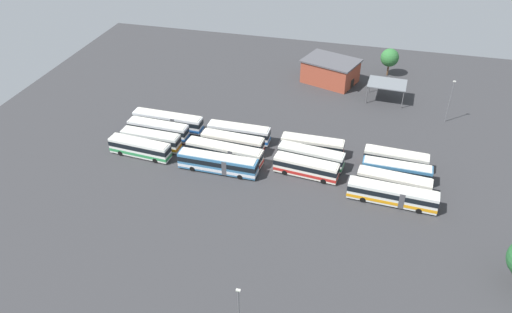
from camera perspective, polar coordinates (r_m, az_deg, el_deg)
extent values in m
plane|color=#333335|center=(95.43, 1.20, -0.62)|extent=(126.65, 126.65, 0.00)
cube|color=silver|center=(96.47, 15.49, -0.31)|extent=(11.67, 3.25, 2.97)
cube|color=beige|center=(95.64, 15.63, 0.46)|extent=(11.19, 3.02, 0.14)
cube|color=black|center=(96.22, 15.53, -0.08)|extent=(11.73, 3.30, 0.95)
cube|color=red|center=(96.93, 15.42, -0.72)|extent=(11.73, 3.30, 0.59)
cube|color=black|center=(96.30, 12.15, 0.57)|extent=(0.19, 2.08, 1.09)
cylinder|color=black|center=(96.25, 13.22, -0.94)|extent=(1.02, 0.36, 1.00)
cylinder|color=black|center=(98.19, 13.38, -0.20)|extent=(1.02, 0.36, 1.00)
cylinder|color=black|center=(96.30, 17.41, -1.68)|extent=(1.02, 0.36, 1.00)
cylinder|color=black|center=(98.24, 17.49, -0.93)|extent=(1.02, 0.36, 1.00)
cube|color=teal|center=(93.31, 15.56, -1.61)|extent=(12.18, 2.94, 2.97)
cube|color=beige|center=(92.45, 15.70, -0.83)|extent=(11.69, 2.72, 0.14)
cube|color=black|center=(93.05, 15.60, -1.37)|extent=(12.24, 2.98, 0.95)
cube|color=silver|center=(93.78, 15.48, -2.03)|extent=(12.24, 2.98, 0.59)
cube|color=black|center=(92.97, 11.92, -0.73)|extent=(0.13, 2.08, 1.09)
cylinder|color=black|center=(93.03, 13.11, -2.29)|extent=(1.01, 0.33, 1.00)
cylinder|color=black|center=(94.94, 13.24, -1.49)|extent=(1.01, 0.33, 1.00)
cylinder|color=black|center=(93.30, 17.67, -3.02)|extent=(1.01, 0.33, 1.00)
cylinder|color=black|center=(95.21, 17.71, -2.20)|extent=(1.01, 0.33, 1.00)
cube|color=silver|center=(90.34, 15.28, -2.88)|extent=(12.69, 3.74, 2.97)
cube|color=beige|center=(89.44, 15.43, -2.08)|extent=(12.17, 3.49, 0.14)
cube|color=black|center=(90.06, 15.33, -2.64)|extent=(12.76, 3.78, 0.95)
cube|color=red|center=(90.83, 15.21, -3.30)|extent=(12.76, 3.78, 0.59)
cube|color=black|center=(90.33, 11.43, -1.81)|extent=(0.26, 2.07, 1.09)
cylinder|color=black|center=(90.30, 12.65, -3.47)|extent=(1.02, 0.40, 1.00)
cylinder|color=black|center=(92.18, 12.89, -2.64)|extent=(1.02, 0.40, 1.00)
cylinder|color=black|center=(90.17, 17.49, -4.43)|extent=(1.02, 0.40, 1.00)
cylinder|color=black|center=(92.05, 17.63, -3.57)|extent=(1.02, 0.40, 1.00)
cube|color=silver|center=(87.50, 15.11, -4.21)|extent=(14.90, 3.57, 2.97)
cube|color=beige|center=(86.58, 15.26, -3.40)|extent=(14.30, 3.33, 0.14)
cube|color=black|center=(87.22, 15.16, -3.96)|extent=(14.98, 3.61, 0.95)
cube|color=orange|center=(88.00, 15.03, -4.63)|extent=(14.98, 3.61, 0.59)
cube|color=black|center=(87.42, 10.39, -3.03)|extent=(0.21, 2.08, 1.09)
cube|color=#47474C|center=(87.52, 16.16, -4.40)|extent=(1.08, 2.64, 2.85)
cylinder|color=black|center=(87.45, 11.95, -4.78)|extent=(1.02, 0.37, 1.00)
cylinder|color=black|center=(89.29, 12.17, -3.89)|extent=(1.02, 0.37, 1.00)
cylinder|color=black|center=(87.50, 17.88, -5.85)|extent=(1.02, 0.37, 1.00)
cylinder|color=black|center=(89.35, 17.97, -4.93)|extent=(1.02, 0.37, 1.00)
cube|color=silver|center=(97.46, 6.38, 1.23)|extent=(11.93, 2.68, 2.97)
cube|color=beige|center=(96.63, 6.43, 2.01)|extent=(11.45, 2.47, 0.14)
cube|color=black|center=(97.21, 6.39, 1.47)|extent=(11.99, 2.71, 0.95)
cube|color=red|center=(97.91, 6.35, 0.82)|extent=(11.99, 2.71, 0.59)
cube|color=black|center=(98.00, 2.97, 2.01)|extent=(0.08, 2.08, 1.09)
cylinder|color=black|center=(97.68, 4.08, 0.55)|extent=(1.00, 0.31, 1.00)
cylinder|color=black|center=(99.60, 4.36, 1.27)|extent=(1.00, 0.31, 1.00)
cylinder|color=black|center=(96.85, 8.36, -0.08)|extent=(1.00, 0.31, 1.00)
cylinder|color=black|center=(98.79, 8.55, 0.65)|extent=(1.00, 0.31, 1.00)
cube|color=silver|center=(94.30, 6.22, 0.00)|extent=(12.45, 4.03, 2.97)
cube|color=beige|center=(93.44, 6.28, 0.79)|extent=(11.94, 3.77, 0.14)
cube|color=black|center=(94.04, 6.24, 0.24)|extent=(12.51, 4.07, 0.95)
cube|color=#2D8C4C|center=(94.77, 6.19, -0.41)|extent=(12.51, 4.07, 0.59)
cube|color=black|center=(95.41, 2.72, 1.05)|extent=(0.32, 2.07, 1.09)
cylinder|color=black|center=(94.94, 3.78, -0.54)|extent=(1.03, 0.42, 1.00)
cylinder|color=black|center=(96.78, 4.22, 0.19)|extent=(1.03, 0.42, 1.00)
cylinder|color=black|center=(93.40, 8.20, -1.50)|extent=(1.03, 0.42, 1.00)
cylinder|color=black|center=(95.28, 8.55, -0.74)|extent=(1.03, 0.42, 1.00)
cube|color=silver|center=(91.29, 5.67, -1.24)|extent=(11.88, 3.92, 2.97)
cube|color=beige|center=(90.40, 5.73, -0.44)|extent=(11.39, 3.66, 0.14)
cube|color=black|center=(91.01, 5.69, -1.00)|extent=(11.94, 3.96, 0.95)
cube|color=red|center=(91.77, 5.64, -1.67)|extent=(11.94, 3.96, 0.59)
cube|color=black|center=(92.33, 2.22, -0.19)|extent=(0.31, 2.07, 1.09)
cylinder|color=black|center=(91.93, 3.26, -1.81)|extent=(1.03, 0.42, 1.00)
cylinder|color=black|center=(93.74, 3.72, -1.04)|extent=(1.03, 0.42, 1.00)
cylinder|color=black|center=(90.45, 7.61, -2.78)|extent=(1.03, 0.42, 1.00)
cylinder|color=black|center=(92.29, 7.98, -1.97)|extent=(1.03, 0.42, 1.00)
cube|color=silver|center=(100.91, -1.94, 2.69)|extent=(12.48, 2.71, 2.97)
cube|color=beige|center=(100.11, -1.96, 3.45)|extent=(11.98, 2.50, 0.14)
cube|color=black|center=(100.67, -1.95, 2.92)|extent=(12.54, 2.74, 0.95)
cube|color=#1E56A8|center=(101.35, -1.93, 2.29)|extent=(12.54, 2.74, 0.59)
cube|color=black|center=(102.40, -5.30, 3.43)|extent=(0.09, 2.08, 1.09)
cylinder|color=black|center=(101.71, -4.20, 2.03)|extent=(1.00, 0.31, 1.00)
cylinder|color=black|center=(103.58, -3.79, 2.69)|extent=(1.00, 0.31, 1.00)
cylinder|color=black|center=(99.72, 0.00, 1.42)|extent=(1.00, 0.31, 1.00)
cylinder|color=black|center=(101.62, 0.34, 2.10)|extent=(1.00, 0.31, 1.00)
cube|color=silver|center=(97.87, -2.66, 1.58)|extent=(12.35, 3.27, 2.97)
cube|color=beige|center=(97.05, -2.68, 2.35)|extent=(11.85, 3.04, 0.14)
cube|color=black|center=(97.62, -2.67, 1.81)|extent=(12.41, 3.31, 0.95)
cube|color=red|center=(98.32, -2.65, 1.17)|extent=(12.41, 3.31, 0.59)
cube|color=black|center=(99.60, -5.98, 2.43)|extent=(0.19, 2.08, 1.09)
cylinder|color=black|center=(98.88, -4.93, 0.97)|extent=(1.02, 0.36, 1.00)
cylinder|color=black|center=(100.68, -4.44, 1.65)|extent=(1.02, 0.36, 1.00)
cylinder|color=black|center=(96.57, -0.77, 0.21)|extent=(1.02, 0.36, 1.00)
cylinder|color=black|center=(98.41, -0.34, 0.93)|extent=(1.02, 0.36, 1.00)
cube|color=silver|center=(95.03, -3.57, 0.45)|extent=(14.93, 3.83, 2.97)
cube|color=beige|center=(94.18, -3.60, 1.24)|extent=(14.32, 3.57, 0.14)
cube|color=black|center=(94.77, -3.58, 0.69)|extent=(15.01, 3.87, 0.95)
cube|color=red|center=(95.49, -3.55, 0.03)|extent=(15.01, 3.87, 0.59)
cube|color=black|center=(97.46, -7.60, 1.53)|extent=(0.24, 2.07, 1.09)
cube|color=#47474C|center=(94.50, -2.66, 0.27)|extent=(1.12, 2.65, 2.85)
cylinder|color=black|center=(96.51, -6.32, -0.05)|extent=(1.02, 0.39, 1.00)
cylinder|color=black|center=(98.24, -5.75, 0.67)|extent=(1.02, 0.39, 1.00)
cylinder|color=black|center=(93.42, -1.22, -1.10)|extent=(1.02, 0.39, 1.00)
cylinder|color=black|center=(95.21, -0.73, -0.34)|extent=(1.02, 0.39, 1.00)
cube|color=teal|center=(92.16, -4.34, -0.78)|extent=(14.82, 2.89, 2.97)
cube|color=beige|center=(91.28, -4.38, 0.02)|extent=(14.23, 2.68, 0.14)
cube|color=black|center=(91.89, -4.35, -0.54)|extent=(14.90, 2.93, 0.95)
cube|color=silver|center=(92.63, -4.31, -1.20)|extent=(14.90, 2.93, 0.59)
cube|color=black|center=(94.30, -8.59, 0.22)|extent=(0.11, 2.08, 1.09)
cube|color=#47474C|center=(91.69, -3.38, -0.94)|extent=(0.96, 2.61, 2.85)
cylinder|color=black|center=(93.47, -7.18, -1.38)|extent=(1.01, 0.32, 1.00)
cylinder|color=black|center=(95.22, -6.66, -0.60)|extent=(1.01, 0.32, 1.00)
cylinder|color=black|center=(90.76, -1.82, -2.31)|extent=(1.01, 0.32, 1.00)
cylinder|color=black|center=(92.55, -1.39, -1.48)|extent=(1.01, 0.32, 1.00)
cube|color=silver|center=(106.45, -9.90, 3.96)|extent=(14.84, 3.05, 2.97)
cube|color=beige|center=(105.69, -9.98, 4.69)|extent=(14.25, 2.83, 0.14)
cube|color=black|center=(106.22, -9.93, 4.18)|extent=(14.92, 3.09, 0.95)
cube|color=#1E56A8|center=(106.86, -9.86, 3.57)|extent=(14.92, 3.09, 0.59)
cube|color=black|center=(109.39, -13.45, 4.72)|extent=(0.13, 2.08, 1.09)
cube|color=#47474C|center=(105.80, -9.11, 3.84)|extent=(0.99, 2.61, 2.85)
cylinder|color=black|center=(108.15, -12.29, 3.39)|extent=(1.01, 0.33, 1.00)
cylinder|color=black|center=(109.90, -11.75, 3.99)|extent=(1.01, 0.33, 1.00)
cylinder|color=black|center=(104.42, -7.83, 2.71)|extent=(1.01, 0.33, 1.00)
cylinder|color=black|center=(106.23, -7.34, 3.34)|extent=(1.01, 0.33, 1.00)
cube|color=silver|center=(103.81, -10.96, 3.00)|extent=(12.58, 3.16, 2.97)
cube|color=beige|center=(103.03, -11.05, 3.74)|extent=(12.07, 2.94, 0.14)
cube|color=black|center=(103.57, -10.99, 3.22)|extent=(12.65, 3.20, 0.95)
cube|color=#1E56A8|center=(104.23, -10.91, 2.61)|extent=(12.65, 3.20, 0.59)
cube|color=black|center=(106.38, -14.00, 3.75)|extent=(0.17, 2.08, 1.09)
cylinder|color=black|center=(105.34, -13.04, 2.39)|extent=(1.01, 0.35, 1.00)
cylinder|color=black|center=(107.04, -12.45, 3.02)|extent=(1.01, 0.35, 1.00)
cylinder|color=black|center=(101.98, -9.24, 1.74)|extent=(1.01, 0.35, 1.00)
cylinder|color=black|center=(103.74, -8.70, 2.40)|extent=(1.01, 0.35, 1.00)
cube|color=silver|center=(100.85, -11.77, 1.90)|extent=(11.85, 3.03, 2.97)
cube|color=beige|center=(100.05, -11.87, 2.65)|extent=(11.37, 2.80, 0.14)
cube|color=black|center=(100.61, -11.80, 2.13)|extent=(11.91, 3.07, 0.95)
cube|color=orange|center=(101.29, -11.71, 1.50)|extent=(11.91, 3.07, 0.59)
cube|color=black|center=(103.27, -14.71, 2.65)|extent=(0.15, 2.08, 1.09)
cylinder|color=black|center=(102.33, -13.79, 1.26)|extent=(1.01, 0.34, 1.00)
cylinder|color=black|center=(104.00, -13.18, 1.92)|extent=(1.01, 0.34, 1.00)
cylinder|color=black|center=(99.14, -10.11, 0.61)|extent=(1.01, 0.34, 1.00)
cylinder|color=black|center=(100.87, -9.55, 1.31)|extent=(1.01, 0.34, 1.00)
cube|color=silver|center=(98.67, -12.95, 0.94)|extent=(12.31, 3.60, 2.97)
cube|color=beige|center=(97.85, -13.07, 1.71)|extent=(11.81, 3.35, 0.14)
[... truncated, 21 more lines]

